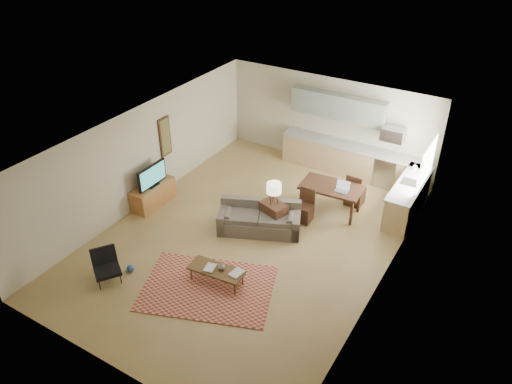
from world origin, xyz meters
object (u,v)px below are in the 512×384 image
Objects in this scene: armchair at (107,267)px; dining_table at (330,199)px; coffee_table at (217,275)px; tv_credenza at (153,195)px; sofa at (259,218)px; console_table at (273,216)px.

armchair is 5.78m from dining_table.
coffee_table is 3.61m from tv_credenza.
coffee_table is at bearing -108.83° from dining_table.
tv_credenza is at bearing 147.86° from coffee_table.
dining_table is at bearing 26.68° from tv_credenza.
sofa is 1.61× the size of tv_credenza.
tv_credenza is at bearing -150.40° from console_table.
dining_table reaches higher than console_table.
sofa reaches higher than armchair.
armchair is at bearing -67.73° from tv_credenza.
sofa reaches higher than tv_credenza.
dining_table reaches higher than tv_credenza.
sofa is at bearing 90.00° from coffee_table.
console_table reaches higher than armchair.
console_table is (3.28, 0.70, 0.07)m from tv_credenza.
console_table is at bearing 12.06° from tv_credenza.
coffee_table is at bearing -26.11° from armchair.
console_table reaches higher than coffee_table.
console_table is (2.12, 3.52, 0.01)m from armchair.
dining_table reaches higher than armchair.
dining_table is at bearing 70.58° from coffee_table.
coffee_table is at bearing -74.21° from console_table.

